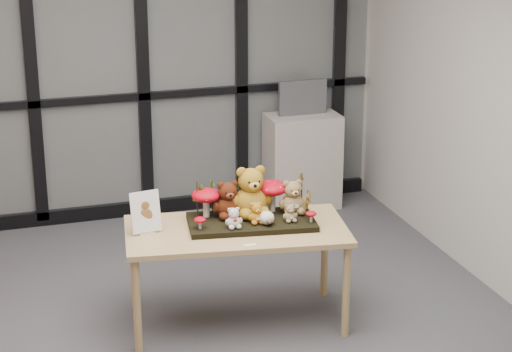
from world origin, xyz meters
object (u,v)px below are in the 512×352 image
object	(u,v)px
plush_cream_hedgehog	(267,217)
monitor	(303,97)
bear_white_bow	(234,216)
bear_brown_medium	(228,197)
cabinet	(302,161)
mushroom_back_left	(206,201)
bear_small_yellow	(256,212)
mushroom_front_right	(311,216)
diorama_tray	(251,222)
bear_tan_back	(292,195)
bear_beige_small	(290,212)
mushroom_front_left	(200,222)
bear_pooh_yellow	(251,188)
display_table	(236,238)
sign_holder	(146,214)
mushroom_back_right	(272,195)

from	to	relation	value
plush_cream_hedgehog	monitor	size ratio (longest dim) A/B	0.23
bear_white_bow	plush_cream_hedgehog	xyz separation A→B (m)	(0.22, -0.01, -0.03)
bear_brown_medium	cabinet	world-z (taller)	bear_brown_medium
bear_brown_medium	mushroom_back_left	world-z (taller)	bear_brown_medium
bear_small_yellow	monitor	world-z (taller)	monitor
mushroom_front_right	monitor	xyz separation A→B (m)	(0.70, 2.07, 0.25)
diorama_tray	bear_tan_back	xyz separation A→B (m)	(0.29, 0.04, 0.14)
bear_tan_back	bear_small_yellow	xyz separation A→B (m)	(-0.28, -0.10, -0.05)
bear_beige_small	monitor	xyz separation A→B (m)	(0.83, 2.02, 0.22)
mushroom_front_left	monitor	bearing A→B (deg)	54.41
diorama_tray	bear_pooh_yellow	distance (m)	0.22
display_table	bear_small_yellow	bearing A→B (deg)	-5.00
plush_cream_hedgehog	mushroom_front_left	world-z (taller)	plush_cream_hedgehog
display_table	diorama_tray	world-z (taller)	diorama_tray
bear_pooh_yellow	bear_beige_small	distance (m)	0.30
bear_brown_medium	bear_beige_small	xyz separation A→B (m)	(0.36, -0.20, -0.07)
display_table	bear_pooh_yellow	xyz separation A→B (m)	(0.14, 0.12, 0.29)
bear_tan_back	sign_holder	distance (m)	0.97
display_table	monitor	bearing A→B (deg)	67.68
bear_tan_back	bear_beige_small	world-z (taller)	bear_tan_back
cabinet	bear_tan_back	bearing A→B (deg)	-112.21
bear_small_yellow	mushroom_back_left	bearing A→B (deg)	151.80
display_table	bear_white_bow	world-z (taller)	bear_white_bow
bear_brown_medium	bear_white_bow	xyz separation A→B (m)	(-0.02, -0.19, -0.06)
bear_brown_medium	mushroom_back_right	bearing A→B (deg)	10.77
diorama_tray	mushroom_front_right	bearing A→B (deg)	-15.10
display_table	mushroom_front_left	xyz separation A→B (m)	(-0.24, -0.02, 0.15)
bear_tan_back	bear_white_bow	world-z (taller)	bear_tan_back
display_table	bear_pooh_yellow	distance (m)	0.34
bear_brown_medium	cabinet	bearing A→B (deg)	65.20
monitor	mushroom_front_right	bearing A→B (deg)	-108.68
sign_holder	monitor	bearing A→B (deg)	38.73
bear_white_bow	monitor	world-z (taller)	monitor
diorama_tray	mushroom_back_left	bearing A→B (deg)	160.64
bear_brown_medium	bear_beige_small	bearing A→B (deg)	-20.68
cabinet	mushroom_front_left	bearing A→B (deg)	-125.85
bear_white_bow	monitor	xyz separation A→B (m)	(1.20, 2.01, 0.21)
bear_pooh_yellow	bear_tan_back	size ratio (longest dim) A/B	1.45
mushroom_back_left	sign_holder	bearing A→B (deg)	-169.62
display_table	bear_brown_medium	size ratio (longest dim) A/B	5.61
bear_pooh_yellow	bear_brown_medium	size ratio (longest dim) A/B	1.36
bear_brown_medium	plush_cream_hedgehog	size ratio (longest dim) A/B	2.80
bear_beige_small	display_table	bearing A→B (deg)	177.24
mushroom_back_left	mushroom_front_right	world-z (taller)	mushroom_back_left
display_table	bear_white_bow	xyz separation A→B (m)	(-0.04, -0.06, 0.18)
bear_pooh_yellow	mushroom_front_left	world-z (taller)	bear_pooh_yellow
mushroom_front_right	cabinet	distance (m)	2.19
diorama_tray	mushroom_front_right	xyz separation A→B (m)	(0.35, -0.15, 0.06)
plush_cream_hedgehog	mushroom_front_right	xyz separation A→B (m)	(0.28, -0.05, -0.01)
sign_holder	cabinet	distance (m)	2.55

